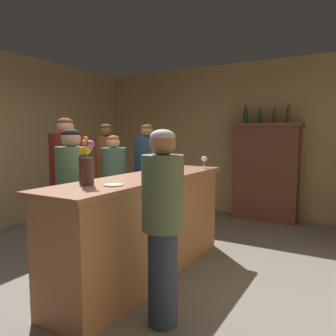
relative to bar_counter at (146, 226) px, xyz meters
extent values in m
plane|color=slate|center=(-0.38, -0.26, -0.54)|extent=(8.89, 8.89, 0.00)
cube|color=tan|center=(-0.38, 3.22, 0.87)|extent=(5.33, 0.12, 2.81)
cube|color=#A67045|center=(0.00, 0.00, -0.03)|extent=(0.56, 2.45, 1.02)
cube|color=#A1674B|center=(0.00, 0.00, 0.50)|extent=(0.64, 2.55, 0.05)
cube|color=brown|center=(0.52, 2.94, 0.31)|extent=(1.10, 0.31, 1.69)
cube|color=brown|center=(0.52, 2.94, 1.13)|extent=(1.18, 0.37, 0.06)
cylinder|color=black|center=(-0.18, 0.64, 0.65)|extent=(0.07, 0.07, 0.23)
sphere|color=black|center=(-0.18, 0.64, 0.76)|extent=(0.07, 0.07, 0.07)
cylinder|color=black|center=(-0.18, 0.64, 0.81)|extent=(0.03, 0.03, 0.09)
cylinder|color=gold|center=(-0.18, 0.64, 0.86)|extent=(0.03, 0.03, 0.02)
cylinder|color=#4A2D17|center=(-0.19, -0.70, 0.64)|extent=(0.07, 0.07, 0.23)
sphere|color=#4A2D17|center=(-0.19, -0.70, 0.76)|extent=(0.07, 0.07, 0.07)
cylinder|color=#4A2D17|center=(-0.19, -0.70, 0.80)|extent=(0.02, 0.02, 0.09)
cylinder|color=black|center=(-0.19, -0.70, 0.86)|extent=(0.02, 0.02, 0.02)
cylinder|color=#235229|center=(-0.15, 0.38, 0.63)|extent=(0.06, 0.06, 0.21)
sphere|color=#235229|center=(-0.15, 0.38, 0.73)|extent=(0.06, 0.06, 0.06)
cylinder|color=#235229|center=(-0.15, 0.38, 0.78)|extent=(0.03, 0.03, 0.10)
cylinder|color=red|center=(-0.15, 0.38, 0.84)|extent=(0.03, 0.03, 0.02)
cylinder|color=white|center=(0.18, -0.02, 0.53)|extent=(0.07, 0.07, 0.00)
cylinder|color=white|center=(0.18, -0.02, 0.58)|extent=(0.01, 0.01, 0.09)
ellipsoid|color=white|center=(0.18, -0.02, 0.65)|extent=(0.08, 0.08, 0.06)
ellipsoid|color=maroon|center=(0.18, -0.02, 0.63)|extent=(0.06, 0.06, 0.02)
cylinder|color=white|center=(0.03, 0.26, 0.53)|extent=(0.07, 0.07, 0.00)
cylinder|color=white|center=(0.03, 0.26, 0.57)|extent=(0.01, 0.01, 0.07)
ellipsoid|color=white|center=(0.03, 0.26, 0.64)|extent=(0.07, 0.07, 0.07)
cylinder|color=white|center=(0.19, 1.07, 0.53)|extent=(0.07, 0.07, 0.00)
cylinder|color=white|center=(0.19, 1.07, 0.58)|extent=(0.01, 0.01, 0.08)
ellipsoid|color=white|center=(0.19, 1.07, 0.65)|extent=(0.08, 0.08, 0.07)
cylinder|color=#472A2D|center=(-0.08, -0.77, 0.65)|extent=(0.11, 0.11, 0.23)
cylinder|color=#38602D|center=(-0.05, -0.77, 0.76)|extent=(0.01, 0.01, 0.18)
sphere|color=#BB5982|center=(-0.05, -0.77, 0.85)|extent=(0.05, 0.05, 0.05)
cylinder|color=#38602D|center=(-0.06, -0.74, 0.77)|extent=(0.01, 0.01, 0.21)
sphere|color=#B74C84|center=(-0.06, -0.74, 0.88)|extent=(0.06, 0.06, 0.06)
cylinder|color=#38602D|center=(-0.10, -0.73, 0.78)|extent=(0.01, 0.01, 0.22)
sphere|color=#D0408A|center=(-0.10, -0.73, 0.89)|extent=(0.05, 0.05, 0.05)
cylinder|color=#38602D|center=(-0.10, -0.75, 0.79)|extent=(0.01, 0.01, 0.25)
sphere|color=orange|center=(-0.10, -0.75, 0.92)|extent=(0.05, 0.05, 0.05)
cylinder|color=#38602D|center=(-0.11, -0.78, 0.75)|extent=(0.01, 0.01, 0.16)
sphere|color=gold|center=(-0.11, -0.78, 0.83)|extent=(0.06, 0.06, 0.06)
cylinder|color=#38602D|center=(-0.09, -0.79, 0.78)|extent=(0.01, 0.01, 0.22)
sphere|color=orange|center=(-0.09, -0.79, 0.89)|extent=(0.05, 0.05, 0.05)
cylinder|color=#38602D|center=(-0.06, -0.79, 0.75)|extent=(0.01, 0.01, 0.16)
sphere|color=gold|center=(-0.06, -0.79, 0.83)|extent=(0.06, 0.06, 0.06)
cylinder|color=white|center=(0.12, -0.67, 0.53)|extent=(0.17, 0.17, 0.01)
cylinder|color=#163E22|center=(0.15, 2.94, 1.27)|extent=(0.08, 0.08, 0.23)
sphere|color=#163E22|center=(0.15, 2.94, 1.39)|extent=(0.08, 0.08, 0.08)
cylinder|color=#163E22|center=(0.15, 2.94, 1.43)|extent=(0.03, 0.03, 0.09)
cylinder|color=#B31528|center=(0.15, 2.94, 1.49)|extent=(0.03, 0.03, 0.02)
cylinder|color=#1C3D23|center=(0.41, 2.94, 1.25)|extent=(0.07, 0.07, 0.18)
sphere|color=#1C3D23|center=(0.41, 2.94, 1.34)|extent=(0.07, 0.07, 0.07)
cylinder|color=#1C3D23|center=(0.41, 2.94, 1.38)|extent=(0.03, 0.03, 0.08)
cylinder|color=#AF1B1B|center=(0.41, 2.94, 1.43)|extent=(0.03, 0.03, 0.02)
cylinder|color=#4C3012|center=(0.65, 2.94, 1.26)|extent=(0.07, 0.07, 0.20)
sphere|color=#4C3012|center=(0.65, 2.94, 1.35)|extent=(0.07, 0.07, 0.07)
cylinder|color=#4C3012|center=(0.65, 2.94, 1.39)|extent=(0.03, 0.03, 0.08)
cylinder|color=#B21C29|center=(0.65, 2.94, 1.44)|extent=(0.03, 0.03, 0.02)
cylinder|color=#43331E|center=(0.87, 2.94, 1.27)|extent=(0.07, 0.07, 0.22)
sphere|color=#43331E|center=(0.87, 2.94, 1.37)|extent=(0.07, 0.07, 0.07)
cylinder|color=#43331E|center=(0.87, 2.94, 1.42)|extent=(0.03, 0.03, 0.08)
cylinder|color=red|center=(0.87, 2.94, 1.46)|extent=(0.03, 0.03, 0.02)
cylinder|color=#9A9C90|center=(-1.46, 1.08, -0.11)|extent=(0.25, 0.25, 0.85)
cylinder|color=brown|center=(-1.46, 1.08, 0.62)|extent=(0.34, 0.34, 0.62)
sphere|color=brown|center=(-1.46, 1.08, 1.02)|extent=(0.20, 0.20, 0.20)
ellipsoid|color=#4E3318|center=(-1.46, 1.08, 1.07)|extent=(0.19, 0.19, 0.11)
cylinder|color=#496D47|center=(-0.95, 0.64, -0.15)|extent=(0.25, 0.25, 0.77)
cylinder|color=#3E6655|center=(-0.95, 0.64, 0.51)|extent=(0.35, 0.35, 0.55)
sphere|color=#E2A583|center=(-0.95, 0.64, 0.86)|extent=(0.18, 0.18, 0.18)
ellipsoid|color=#A4491B|center=(-0.95, 0.64, 0.90)|extent=(0.17, 0.17, 0.10)
cylinder|color=brown|center=(-0.75, 1.15, -0.12)|extent=(0.27, 0.27, 0.84)
cylinder|color=navy|center=(-0.75, 1.15, 0.61)|extent=(0.38, 0.38, 0.63)
sphere|color=olive|center=(-0.75, 1.15, 1.01)|extent=(0.19, 0.19, 0.19)
ellipsoid|color=brown|center=(-0.75, 1.15, 1.06)|extent=(0.18, 0.18, 0.10)
cylinder|color=maroon|center=(-0.70, -0.36, -0.15)|extent=(0.24, 0.24, 0.77)
cylinder|color=#4B6F53|center=(-0.70, -0.36, 0.53)|extent=(0.34, 0.34, 0.60)
sphere|color=tan|center=(-0.70, -0.36, 0.92)|extent=(0.20, 0.20, 0.20)
ellipsoid|color=black|center=(-0.70, -0.36, 0.97)|extent=(0.19, 0.19, 0.11)
cylinder|color=#B4A090|center=(-1.17, 0.01, -0.11)|extent=(0.29, 0.29, 0.85)
cylinder|color=maroon|center=(-1.17, 0.01, 0.64)|extent=(0.40, 0.40, 0.66)
sphere|color=tan|center=(-1.17, 0.01, 1.06)|extent=(0.20, 0.20, 0.20)
ellipsoid|color=#55311E|center=(-1.17, 0.01, 1.11)|extent=(0.19, 0.19, 0.11)
cylinder|color=#273248|center=(0.62, -0.69, -0.16)|extent=(0.23, 0.23, 0.76)
cylinder|color=#506044|center=(0.62, -0.69, 0.51)|extent=(0.32, 0.32, 0.58)
sphere|color=#9C6647|center=(0.62, -0.69, 0.90)|extent=(0.20, 0.20, 0.20)
ellipsoid|color=#B7ABAA|center=(0.62, -0.69, 0.94)|extent=(0.19, 0.19, 0.11)
camera|label=1|loc=(1.88, -2.79, 0.95)|focal=34.83mm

